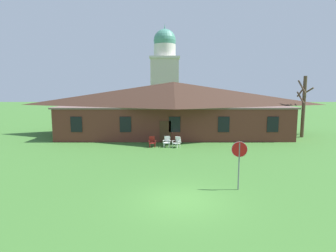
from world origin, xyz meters
TOP-DOWN VIEW (x-y plane):
  - ground_plane at (0.00, 0.00)m, footprint 200.00×200.00m
  - brick_building at (-0.00, 19.12)m, footprint 24.59×10.40m
  - dome_tower at (-1.21, 37.61)m, footprint 5.18×5.18m
  - stop_sign at (2.97, 1.38)m, footprint 0.80×0.16m
  - lawn_chair_by_porch at (-2.05, 11.93)m, footprint 0.71×0.74m
  - lawn_chair_near_door at (-0.73, 12.01)m, footprint 0.70×0.74m
  - lawn_chair_left_end at (0.17, 11.80)m, footprint 0.84×0.87m
  - bare_tree_beside_building at (13.75, 17.07)m, footprint 1.62×1.60m

SIDE VIEW (x-z plane):
  - ground_plane at x=0.00m, z-range 0.00..0.00m
  - lawn_chair_by_porch at x=-2.05m, z-range 0.02..0.98m
  - lawn_chair_near_door at x=-0.73m, z-range 0.02..0.98m
  - lawn_chair_left_end at x=0.17m, z-range 0.02..0.98m
  - stop_sign at x=2.97m, z-range 0.53..3.04m
  - brick_building at x=0.00m, z-range 0.06..6.00m
  - bare_tree_beside_building at x=13.75m, z-range 0.26..6.75m
  - dome_tower at x=-1.21m, z-range -0.81..15.61m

